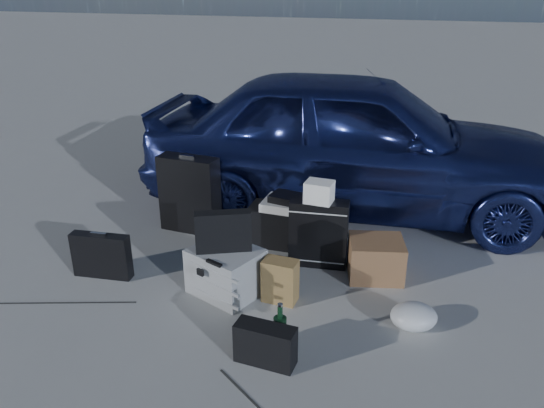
# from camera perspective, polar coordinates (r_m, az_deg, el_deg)

# --- Properties ---
(ground) EXTENTS (60.00, 60.00, 0.00)m
(ground) POSITION_cam_1_polar(r_m,az_deg,el_deg) (4.13, -4.77, -10.32)
(ground) COLOR #A2A29E
(ground) RESTS_ON ground
(car) EXTENTS (4.43, 2.10, 1.46)m
(car) POSITION_cam_1_polar(r_m,az_deg,el_deg) (5.55, 9.04, 6.74)
(car) COLOR navy
(car) RESTS_ON ground
(pelican_case) EXTENTS (0.62, 0.57, 0.37)m
(pelican_case) POSITION_cam_1_polar(r_m,az_deg,el_deg) (4.15, -4.97, -7.21)
(pelican_case) COLOR #AEB2B4
(pelican_case) RESTS_ON ground
(laptop_bag) EXTENTS (0.43, 0.27, 0.32)m
(laptop_bag) POSITION_cam_1_polar(r_m,az_deg,el_deg) (3.99, -5.27, -2.96)
(laptop_bag) COLOR black
(laptop_bag) RESTS_ON pelican_case
(briefcase) EXTENTS (0.49, 0.16, 0.38)m
(briefcase) POSITION_cam_1_polar(r_m,az_deg,el_deg) (4.56, -17.86, -5.30)
(briefcase) COLOR black
(briefcase) RESTS_ON ground
(suitcase_left) EXTENTS (0.58, 0.25, 0.74)m
(suitcase_left) POSITION_cam_1_polar(r_m,az_deg,el_deg) (5.12, -8.86, 1.05)
(suitcase_left) COLOR black
(suitcase_left) RESTS_ON ground
(suitcase_right) EXTENTS (0.50, 0.22, 0.58)m
(suitcase_right) POSITION_cam_1_polar(r_m,az_deg,el_deg) (4.49, 5.03, -3.16)
(suitcase_right) COLOR black
(suitcase_right) RESTS_ON ground
(white_carton) EXTENTS (0.23, 0.19, 0.18)m
(white_carton) POSITION_cam_1_polar(r_m,az_deg,el_deg) (4.32, 5.10, 1.30)
(white_carton) COLOR white
(white_carton) RESTS_ON suitcase_right
(duffel_bag) EXTENTS (0.72, 0.31, 0.36)m
(duffel_bag) POSITION_cam_1_polar(r_m,az_deg,el_deg) (4.84, 1.81, -2.47)
(duffel_bag) COLOR black
(duffel_bag) RESTS_ON ground
(flat_box_white) EXTENTS (0.45, 0.35, 0.08)m
(flat_box_white) POSITION_cam_1_polar(r_m,az_deg,el_deg) (4.75, 1.75, -0.08)
(flat_box_white) COLOR white
(flat_box_white) RESTS_ON duffel_bag
(flat_box_black) EXTENTS (0.34, 0.27, 0.06)m
(flat_box_black) POSITION_cam_1_polar(r_m,az_deg,el_deg) (4.70, 1.73, 0.63)
(flat_box_black) COLOR black
(flat_box_black) RESTS_ON flat_box_white
(kraft_bag) EXTENTS (0.27, 0.17, 0.34)m
(kraft_bag) POSITION_cam_1_polar(r_m,az_deg,el_deg) (4.03, 0.88, -8.26)
(kraft_bag) COLOR olive
(kraft_bag) RESTS_ON ground
(cardboard_box) EXTENTS (0.51, 0.47, 0.32)m
(cardboard_box) POSITION_cam_1_polar(r_m,az_deg,el_deg) (4.43, 11.09, -5.77)
(cardboard_box) COLOR olive
(cardboard_box) RESTS_ON ground
(plastic_bag) EXTENTS (0.41, 0.38, 0.18)m
(plastic_bag) POSITION_cam_1_polar(r_m,az_deg,el_deg) (3.92, 14.99, -11.60)
(plastic_bag) COLOR silver
(plastic_bag) RESTS_ON ground
(messenger_bag) EXTENTS (0.40, 0.17, 0.27)m
(messenger_bag) POSITION_cam_1_polar(r_m,az_deg,el_deg) (3.47, -0.72, -14.87)
(messenger_bag) COLOR black
(messenger_bag) RESTS_ON ground
(green_bottle) EXTENTS (0.09, 0.09, 0.34)m
(green_bottle) POSITION_cam_1_polar(r_m,az_deg,el_deg) (3.55, 0.86, -13.20)
(green_bottle) COLOR black
(green_bottle) RESTS_ON ground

